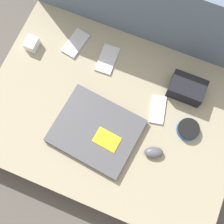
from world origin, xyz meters
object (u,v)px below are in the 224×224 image
Objects in this scene: charger_brick at (32,44)px; phone_silver at (107,59)px; phone_black at (76,43)px; phone_small at (158,110)px; computer_mouse at (154,152)px; laptop at (96,131)px; camera_pouch at (187,89)px; speaker_puck at (188,129)px.

phone_silver is at bearing 11.20° from charger_brick.
phone_black is 1.08× the size of phone_small.
computer_mouse is 0.61× the size of phone_black.
phone_black is (-0.14, 0.02, 0.00)m from phone_silver.
laptop is 0.24m from phone_small.
laptop is 0.37m from camera_pouch.
computer_mouse reaches higher than phone_silver.
charger_brick is at bearing 137.54° from computer_mouse.
phone_black reaches higher than phone_silver.
phone_black is 0.47m from camera_pouch.
laptop is 4.16× the size of computer_mouse.
phone_small is at bearing -27.66° from phone_silver.
speaker_puck is 0.67× the size of phone_silver.
phone_small is at bearing 82.50° from computer_mouse.
phone_black reaches higher than phone_small.
speaker_puck is 0.65× the size of phone_black.
camera_pouch is (0.47, -0.03, 0.03)m from phone_black.
camera_pouch is at bearing 112.51° from speaker_puck.
computer_mouse reaches higher than phone_small.
charger_brick reaches higher than speaker_puck.
laptop is at bearing -132.72° from camera_pouch.
speaker_puck is at bearing -23.94° from phone_silver.
computer_mouse is at bearing -20.27° from charger_brick.
phone_silver is 0.33m from camera_pouch.
camera_pouch is at bearing 6.62° from phone_black.
phone_silver is 1.05× the size of phone_small.
charger_brick is at bearing 172.39° from speaker_puck.
computer_mouse is 0.66× the size of phone_small.
phone_silver is 0.95× the size of camera_pouch.
speaker_puck is 0.41m from phone_silver.
speaker_puck is 0.15m from camera_pouch.
computer_mouse is (0.22, 0.01, 0.00)m from laptop.
camera_pouch is 2.39× the size of charger_brick.
laptop is 2.74× the size of phone_small.
charger_brick is (-0.30, -0.06, 0.02)m from phone_silver.
speaker_puck is (0.09, 0.13, -0.00)m from computer_mouse.
laptop reaches higher than phone_small.
charger_brick is (-0.68, 0.09, 0.01)m from speaker_puck.
camera_pouch reaches higher than charger_brick.
phone_black is (-0.44, 0.29, -0.01)m from computer_mouse.
camera_pouch is (0.07, 0.11, 0.03)m from phone_small.
computer_mouse is 0.94× the size of speaker_puck.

